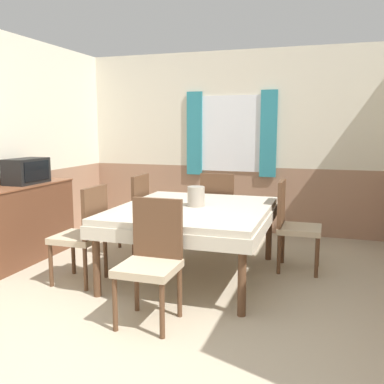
{
  "coord_description": "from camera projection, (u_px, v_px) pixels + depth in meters",
  "views": [
    {
      "loc": [
        1.32,
        -2.12,
        1.52
      ],
      "look_at": [
        0.01,
        1.93,
        0.88
      ],
      "focal_mm": 40.0,
      "sensor_mm": 36.0,
      "label": 1
    }
  ],
  "objects": [
    {
      "name": "chair_head_window",
      "position": [
        219.0,
        208.0,
        5.37
      ],
      "size": [
        0.44,
        0.44,
        0.96
      ],
      "color": "brown",
      "rests_on": "ground_plane"
    },
    {
      "name": "wall_left",
      "position": [
        9.0,
        146.0,
        4.99
      ],
      "size": [
        0.05,
        4.38,
        2.6
      ],
      "color": "silver",
      "rests_on": "ground_plane"
    },
    {
      "name": "chair_head_near",
      "position": [
        152.0,
        257.0,
        3.34
      ],
      "size": [
        0.44,
        0.44,
        0.96
      ],
      "rotation": [
        0.0,
        0.0,
        3.14
      ],
      "color": "brown",
      "rests_on": "ground_plane"
    },
    {
      "name": "chair_left_near",
      "position": [
        84.0,
        231.0,
        4.16
      ],
      "size": [
        0.44,
        0.44,
        0.96
      ],
      "rotation": [
        0.0,
        0.0,
        1.57
      ],
      "color": "brown",
      "rests_on": "ground_plane"
    },
    {
      "name": "wall_back",
      "position": [
        235.0,
        142.0,
        6.2
      ],
      "size": [
        4.87,
        0.1,
        2.6
      ],
      "color": "silver",
      "rests_on": "ground_plane"
    },
    {
      "name": "dining_table",
      "position": [
        193.0,
        216.0,
        4.34
      ],
      "size": [
        1.52,
        1.77,
        0.73
      ],
      "color": "beige",
      "rests_on": "ground_plane"
    },
    {
      "name": "ground_plane",
      "position": [
        94.0,
        377.0,
        2.63
      ],
      "size": [
        16.0,
        16.0,
        0.0
      ],
      "primitive_type": "plane",
      "color": "tan"
    },
    {
      "name": "chair_right_far",
      "position": [
        293.0,
        222.0,
        4.55
      ],
      "size": [
        0.44,
        0.44,
        0.96
      ],
      "rotation": [
        0.0,
        0.0,
        4.71
      ],
      "color": "brown",
      "rests_on": "ground_plane"
    },
    {
      "name": "vase",
      "position": [
        196.0,
        196.0,
        4.34
      ],
      "size": [
        0.17,
        0.17,
        0.2
      ],
      "color": "#A39989",
      "rests_on": "dining_table"
    },
    {
      "name": "chair_left_far",
      "position": [
        131.0,
        212.0,
        5.13
      ],
      "size": [
        0.44,
        0.44,
        0.96
      ],
      "rotation": [
        0.0,
        0.0,
        1.57
      ],
      "color": "brown",
      "rests_on": "ground_plane"
    },
    {
      "name": "tv",
      "position": [
        27.0,
        171.0,
        4.9
      ],
      "size": [
        0.29,
        0.52,
        0.29
      ],
      "color": "black",
      "rests_on": "sideboard"
    },
    {
      "name": "sideboard",
      "position": [
        22.0,
        222.0,
        4.89
      ],
      "size": [
        0.46,
        1.41,
        0.88
      ],
      "color": "brown",
      "rests_on": "ground_plane"
    }
  ]
}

